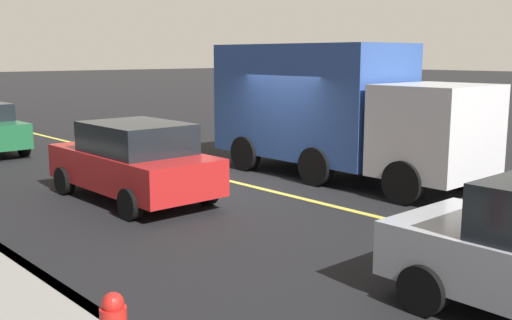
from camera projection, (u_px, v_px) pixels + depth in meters
name	position (u px, v px, depth m)	size (l,w,h in m)	color
ground	(245.00, 185.00, 13.94)	(200.00, 200.00, 0.00)	black
lane_stripe_center	(245.00, 185.00, 13.94)	(80.00, 0.16, 0.01)	#D8CC4C
car_red	(133.00, 161.00, 12.39)	(4.21, 1.96, 1.63)	red
truck_blue	(334.00, 108.00, 14.66)	(7.10, 2.48, 3.25)	silver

